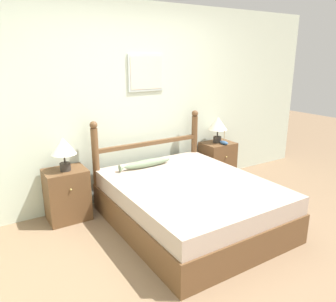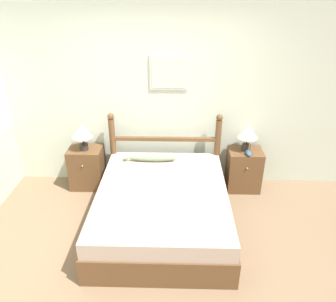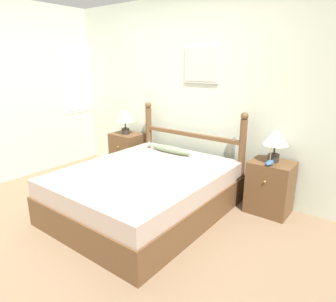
{
  "view_description": "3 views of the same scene",
  "coord_description": "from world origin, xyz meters",
  "px_view_note": "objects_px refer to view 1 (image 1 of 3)",
  "views": [
    {
      "loc": [
        -1.88,
        -2.18,
        1.89
      ],
      "look_at": [
        0.13,
        1.02,
        0.79
      ],
      "focal_mm": 35.0,
      "sensor_mm": 36.0,
      "label": 1
    },
    {
      "loc": [
        0.32,
        -2.69,
        2.72
      ],
      "look_at": [
        0.22,
        1.03,
        0.83
      ],
      "focal_mm": 35.0,
      "sensor_mm": 36.0,
      "label": 2
    },
    {
      "loc": [
        2.31,
        -1.79,
        1.71
      ],
      "look_at": [
        0.23,
        0.95,
        0.68
      ],
      "focal_mm": 32.0,
      "sensor_mm": 36.0,
      "label": 3
    }
  ],
  "objects_px": {
    "bed": "(190,203)",
    "fish_pillow": "(146,163)",
    "table_lamp_right": "(218,125)",
    "model_boat": "(224,142)",
    "table_lamp_left": "(63,148)",
    "nightstand_right": "(217,162)",
    "nightstand_left": "(67,195)"
  },
  "relations": [
    {
      "from": "nightstand_right",
      "to": "fish_pillow",
      "type": "relative_size",
      "value": 0.87
    },
    {
      "from": "table_lamp_left",
      "to": "table_lamp_right",
      "type": "relative_size",
      "value": 1.0
    },
    {
      "from": "bed",
      "to": "table_lamp_left",
      "type": "bearing_deg",
      "value": 143.51
    },
    {
      "from": "nightstand_left",
      "to": "table_lamp_right",
      "type": "distance_m",
      "value": 2.38
    },
    {
      "from": "table_lamp_right",
      "to": "fish_pillow",
      "type": "distance_m",
      "value": 1.39
    },
    {
      "from": "table_lamp_right",
      "to": "fish_pillow",
      "type": "bearing_deg",
      "value": -171.7
    },
    {
      "from": "nightstand_right",
      "to": "model_boat",
      "type": "bearing_deg",
      "value": -86.48
    },
    {
      "from": "nightstand_right",
      "to": "table_lamp_left",
      "type": "xyz_separation_m",
      "value": [
        -2.31,
        -0.03,
        0.58
      ]
    },
    {
      "from": "nightstand_left",
      "to": "nightstand_right",
      "type": "height_order",
      "value": "same"
    },
    {
      "from": "bed",
      "to": "table_lamp_right",
      "type": "distance_m",
      "value": 1.6
    },
    {
      "from": "model_boat",
      "to": "fish_pillow",
      "type": "height_order",
      "value": "model_boat"
    },
    {
      "from": "table_lamp_right",
      "to": "model_boat",
      "type": "relative_size",
      "value": 1.86
    },
    {
      "from": "fish_pillow",
      "to": "nightstand_left",
      "type": "bearing_deg",
      "value": 169.87
    },
    {
      "from": "table_lamp_right",
      "to": "fish_pillow",
      "type": "xyz_separation_m",
      "value": [
        -1.34,
        -0.2,
        -0.32
      ]
    },
    {
      "from": "bed",
      "to": "fish_pillow",
      "type": "bearing_deg",
      "value": 104.63
    },
    {
      "from": "bed",
      "to": "nightstand_right",
      "type": "bearing_deg",
      "value": 37.32
    },
    {
      "from": "bed",
      "to": "fish_pillow",
      "type": "relative_size",
      "value": 2.79
    },
    {
      "from": "bed",
      "to": "fish_pillow",
      "type": "distance_m",
      "value": 0.8
    },
    {
      "from": "table_lamp_left",
      "to": "model_boat",
      "type": "distance_m",
      "value": 2.33
    },
    {
      "from": "bed",
      "to": "nightstand_left",
      "type": "bearing_deg",
      "value": 142.68
    },
    {
      "from": "fish_pillow",
      "to": "bed",
      "type": "bearing_deg",
      "value": -75.37
    },
    {
      "from": "model_boat",
      "to": "nightstand_right",
      "type": "bearing_deg",
      "value": 93.52
    },
    {
      "from": "table_lamp_right",
      "to": "model_boat",
      "type": "xyz_separation_m",
      "value": [
        0.01,
        -0.14,
        -0.24
      ]
    },
    {
      "from": "model_boat",
      "to": "fish_pillow",
      "type": "bearing_deg",
      "value": -177.8
    },
    {
      "from": "table_lamp_left",
      "to": "nightstand_right",
      "type": "bearing_deg",
      "value": 0.7
    },
    {
      "from": "fish_pillow",
      "to": "model_boat",
      "type": "bearing_deg",
      "value": 2.2
    },
    {
      "from": "nightstand_right",
      "to": "fish_pillow",
      "type": "distance_m",
      "value": 1.38
    },
    {
      "from": "nightstand_left",
      "to": "fish_pillow",
      "type": "height_order",
      "value": "fish_pillow"
    },
    {
      "from": "table_lamp_left",
      "to": "model_boat",
      "type": "xyz_separation_m",
      "value": [
        2.31,
        -0.09,
        -0.24
      ]
    },
    {
      "from": "table_lamp_left",
      "to": "fish_pillow",
      "type": "distance_m",
      "value": 1.03
    },
    {
      "from": "table_lamp_left",
      "to": "table_lamp_right",
      "type": "xyz_separation_m",
      "value": [
        2.31,
        0.05,
        0.0
      ]
    },
    {
      "from": "bed",
      "to": "model_boat",
      "type": "xyz_separation_m",
      "value": [
        1.16,
        0.76,
        0.39
      ]
    }
  ]
}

